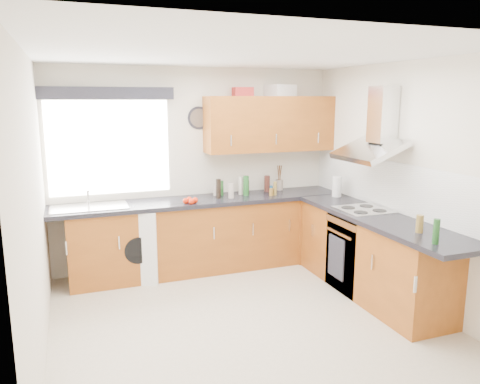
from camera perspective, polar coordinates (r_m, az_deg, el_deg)
name	(u,v)px	position (r m, az deg, el deg)	size (l,w,h in m)	color
ground_plane	(246,321)	(4.71, 0.76, -15.41)	(3.60, 3.60, 0.00)	beige
ceiling	(247,54)	(4.22, 0.86, 16.51)	(3.60, 3.60, 0.02)	white
wall_back	(196,168)	(5.98, -5.42, 2.91)	(3.60, 0.02, 2.50)	silver
wall_front	(361,255)	(2.75, 14.56, -7.41)	(3.60, 0.02, 2.50)	silver
wall_left	(34,211)	(4.03, -23.85, -2.09)	(0.02, 3.60, 2.50)	silver
wall_right	(406,183)	(5.21, 19.62, 1.06)	(0.02, 3.60, 2.50)	silver
window	(109,148)	(5.76, -15.63, 5.23)	(1.40, 0.02, 1.10)	white
window_blind	(107,93)	(5.64, -15.89, 11.52)	(1.50, 0.18, 0.14)	black
splashback	(387,185)	(5.44, 17.48, 0.86)	(0.01, 3.00, 0.54)	white
base_cab_back	(195,237)	(5.86, -5.48, -5.48)	(3.00, 0.58, 0.86)	brown
base_cab_corner	(310,225)	(6.43, 8.49, -4.04)	(0.60, 0.60, 0.86)	brown
base_cab_right	(370,256)	(5.35, 15.59, -7.52)	(0.58, 2.10, 0.86)	brown
worktop_back	(203,201)	(5.76, -4.58, -1.08)	(3.60, 0.62, 0.05)	black
worktop_right	(380,219)	(5.10, 16.75, -3.17)	(0.62, 2.42, 0.05)	black
sink	(89,204)	(5.55, -17.92, -1.40)	(0.84, 0.46, 0.10)	silver
oven	(361,252)	(5.46, 14.58, -7.14)	(0.56, 0.58, 0.85)	black
hob_plate	(364,210)	(5.33, 14.84, -2.10)	(0.52, 0.52, 0.01)	silver
extractor_hood	(376,132)	(5.26, 16.21, 7.07)	(0.52, 0.78, 0.66)	silver
upper_cabinets	(270,124)	(6.08, 3.69, 8.28)	(1.70, 0.35, 0.70)	brown
washing_machine	(135,243)	(5.74, -12.72, -6.10)	(0.58, 0.56, 0.86)	white
wall_clock	(199,118)	(5.92, -5.01, 8.98)	(0.28, 0.28, 0.04)	black
casserole	(280,91)	(6.24, 4.95, 12.23)	(0.35, 0.25, 0.15)	white
storage_box	(242,92)	(6.03, 0.29, 12.13)	(0.24, 0.20, 0.11)	red
utensil_pot	(279,185)	(6.32, 4.81, 0.87)	(0.10, 0.10, 0.14)	gray
kitchen_roll	(337,187)	(5.98, 11.73, 0.63)	(0.12, 0.12, 0.25)	white
tomato_cluster	(190,201)	(5.51, -6.07, -1.04)	(0.15, 0.15, 0.07)	red
jar_0	(271,190)	(6.02, 3.82, 0.25)	(0.04, 0.04, 0.11)	#1B5584
jar_1	(275,188)	(5.96, 4.28, 0.44)	(0.04, 0.04, 0.18)	olive
jar_2	(221,189)	(6.01, -2.39, 0.31)	(0.04, 0.04, 0.13)	maroon
jar_3	(231,191)	(5.77, -1.10, 0.15)	(0.07, 0.07, 0.18)	#AEA194
jar_4	(247,187)	(6.06, 0.90, 0.62)	(0.05, 0.05, 0.17)	#34281D
jar_5	(241,186)	(5.99, 0.12, 0.80)	(0.06, 0.06, 0.23)	#BFB2A3
jar_6	(246,186)	(5.92, 0.74, 0.77)	(0.07, 0.07, 0.25)	#1F5821
jar_7	(222,188)	(5.94, -2.25, 0.48)	(0.05, 0.05, 0.19)	#1C4E1C
jar_8	(271,192)	(5.93, 3.84, -0.01)	(0.05, 0.05, 0.09)	brown
jar_9	(267,184)	(6.20, 3.31, 1.03)	(0.07, 0.07, 0.21)	#451F18
jar_10	(218,189)	(5.75, -2.65, 0.40)	(0.06, 0.06, 0.24)	black
jar_11	(216,190)	(5.94, -3.00, 0.23)	(0.06, 0.06, 0.14)	#AEA195
bottle_0	(436,232)	(4.28, 22.80, -4.47)	(0.05, 0.05, 0.22)	#1B4D1D
bottle_1	(420,224)	(4.59, 21.06, -3.63)	(0.07, 0.07, 0.16)	olive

